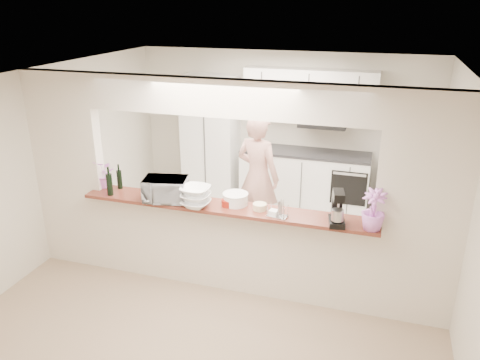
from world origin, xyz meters
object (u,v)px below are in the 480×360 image
at_px(stand_mixer, 337,209).
at_px(person, 258,177).
at_px(toaster_oven, 166,189).
at_px(refrigerator, 408,167).

bearing_deg(stand_mixer, person, 129.17).
height_order(toaster_oven, person, person).
distance_m(refrigerator, person, 2.41).
height_order(toaster_oven, stand_mixer, stand_mixer).
bearing_deg(person, stand_mixer, 146.28).
height_order(refrigerator, person, person).
distance_m(toaster_oven, person, 1.68).
height_order(stand_mixer, person, person).
bearing_deg(toaster_oven, refrigerator, 32.97).
distance_m(toaster_oven, stand_mixer, 1.95).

